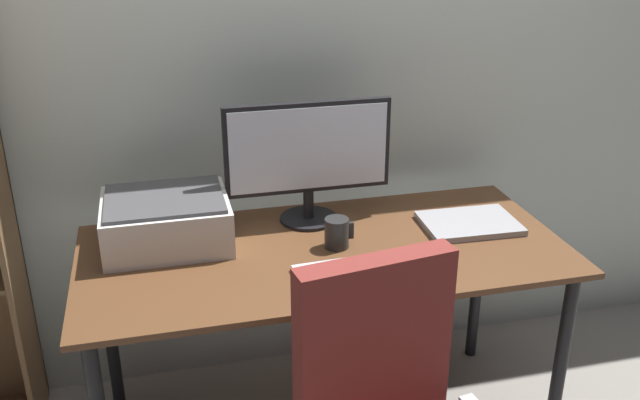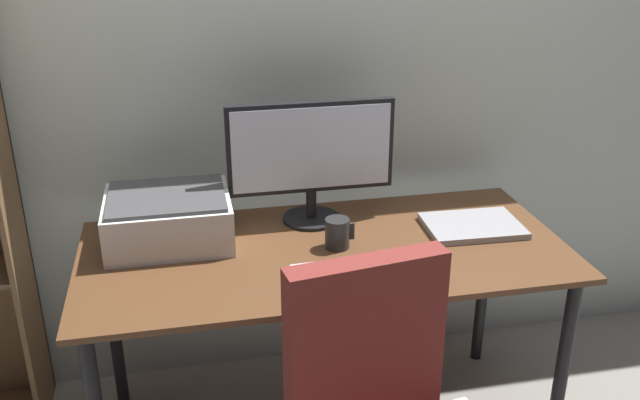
{
  "view_description": "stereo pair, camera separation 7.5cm",
  "coord_description": "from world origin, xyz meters",
  "px_view_note": "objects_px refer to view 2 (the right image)",
  "views": [
    {
      "loc": [
        -0.5,
        -1.95,
        1.77
      ],
      "look_at": [
        -0.02,
        -0.03,
        0.92
      ],
      "focal_mm": 39.36,
      "sensor_mm": 36.0,
      "label": 1
    },
    {
      "loc": [
        -0.43,
        -1.96,
        1.77
      ],
      "look_at": [
        -0.02,
        -0.03,
        0.92
      ],
      "focal_mm": 39.36,
      "sensor_mm": 36.0,
      "label": 2
    }
  ],
  "objects_px": {
    "desk": "(325,271)",
    "laptop": "(473,226)",
    "keyboard": "(341,270)",
    "monitor": "(310,154)",
    "mouse": "(413,263)",
    "printer": "(168,218)",
    "coffee_mug": "(337,233)"
  },
  "relations": [
    {
      "from": "coffee_mug",
      "to": "laptop",
      "type": "bearing_deg",
      "value": 4.44
    },
    {
      "from": "keyboard",
      "to": "laptop",
      "type": "height_order",
      "value": "laptop"
    },
    {
      "from": "keyboard",
      "to": "mouse",
      "type": "bearing_deg",
      "value": -6.81
    },
    {
      "from": "printer",
      "to": "laptop",
      "type": "bearing_deg",
      "value": -7.05
    },
    {
      "from": "desk",
      "to": "keyboard",
      "type": "xyz_separation_m",
      "value": [
        0.01,
        -0.17,
        0.09
      ]
    },
    {
      "from": "desk",
      "to": "printer",
      "type": "height_order",
      "value": "printer"
    },
    {
      "from": "mouse",
      "to": "coffee_mug",
      "type": "xyz_separation_m",
      "value": [
        -0.19,
        0.18,
        0.03
      ]
    },
    {
      "from": "monitor",
      "to": "coffee_mug",
      "type": "xyz_separation_m",
      "value": [
        0.04,
        -0.22,
        -0.2
      ]
    },
    {
      "from": "mouse",
      "to": "keyboard",
      "type": "bearing_deg",
      "value": -176.14
    },
    {
      "from": "desk",
      "to": "laptop",
      "type": "distance_m",
      "value": 0.53
    },
    {
      "from": "desk",
      "to": "monitor",
      "type": "relative_size",
      "value": 2.74
    },
    {
      "from": "monitor",
      "to": "coffee_mug",
      "type": "bearing_deg",
      "value": -78.47
    },
    {
      "from": "keyboard",
      "to": "coffee_mug",
      "type": "relative_size",
      "value": 2.93
    },
    {
      "from": "monitor",
      "to": "printer",
      "type": "bearing_deg",
      "value": -173.15
    },
    {
      "from": "desk",
      "to": "mouse",
      "type": "xyz_separation_m",
      "value": [
        0.24,
        -0.18,
        0.1
      ]
    },
    {
      "from": "desk",
      "to": "keyboard",
      "type": "height_order",
      "value": "keyboard"
    },
    {
      "from": "printer",
      "to": "coffee_mug",
      "type": "bearing_deg",
      "value": -17.11
    },
    {
      "from": "laptop",
      "to": "printer",
      "type": "xyz_separation_m",
      "value": [
        -1.01,
        0.12,
        0.07
      ]
    },
    {
      "from": "mouse",
      "to": "desk",
      "type": "bearing_deg",
      "value": 150.24
    },
    {
      "from": "coffee_mug",
      "to": "printer",
      "type": "relative_size",
      "value": 0.25
    },
    {
      "from": "monitor",
      "to": "mouse",
      "type": "height_order",
      "value": "monitor"
    },
    {
      "from": "keyboard",
      "to": "laptop",
      "type": "bearing_deg",
      "value": 19.2
    },
    {
      "from": "mouse",
      "to": "laptop",
      "type": "height_order",
      "value": "mouse"
    },
    {
      "from": "printer",
      "to": "mouse",
      "type": "bearing_deg",
      "value": -25.65
    },
    {
      "from": "keyboard",
      "to": "printer",
      "type": "relative_size",
      "value": 0.72
    },
    {
      "from": "keyboard",
      "to": "monitor",
      "type": "bearing_deg",
      "value": 89.69
    },
    {
      "from": "desk",
      "to": "keyboard",
      "type": "bearing_deg",
      "value": -85.55
    },
    {
      "from": "desk",
      "to": "mouse",
      "type": "distance_m",
      "value": 0.31
    },
    {
      "from": "monitor",
      "to": "laptop",
      "type": "height_order",
      "value": "monitor"
    },
    {
      "from": "desk",
      "to": "mouse",
      "type": "bearing_deg",
      "value": -37.71
    },
    {
      "from": "monitor",
      "to": "keyboard",
      "type": "distance_m",
      "value": 0.45
    },
    {
      "from": "desk",
      "to": "laptop",
      "type": "height_order",
      "value": "laptop"
    }
  ]
}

